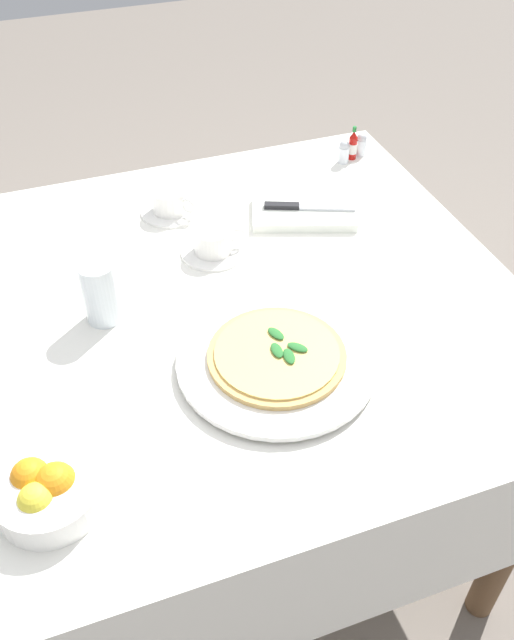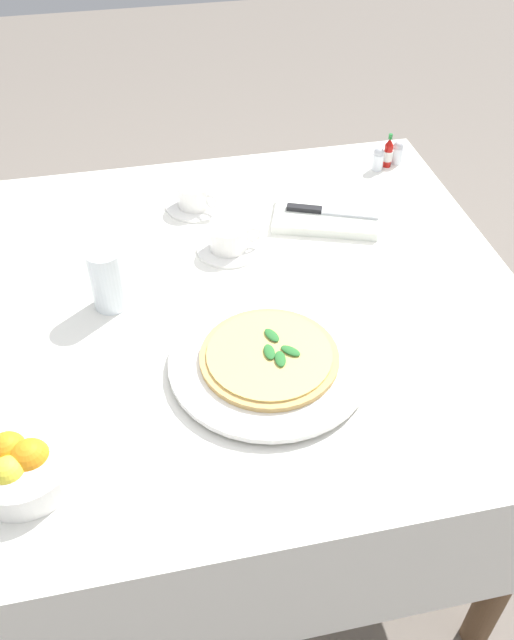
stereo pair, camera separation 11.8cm
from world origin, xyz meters
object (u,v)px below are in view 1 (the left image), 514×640
(napkin_folded, at_px, (304,212))
(salt_shaker, at_px, (361,145))
(pizza_plate, at_px, (276,361))
(pizza, at_px, (277,355))
(dinner_knife, at_px, (305,207))
(coffee_cup_far_right, at_px, (213,242))
(citrus_bowl, at_px, (47,491))
(pepper_shaker, at_px, (344,153))
(water_glass_center_back, at_px, (101,295))
(hot_sauce_bottle, at_px, (353,146))
(coffee_cup_near_left, at_px, (170,203))

(napkin_folded, xyz_separation_m, salt_shaker, (0.24, 0.20, 0.02))
(pizza_plate, relative_size, pizza, 1.45)
(dinner_knife, relative_size, salt_shaker, 3.34)
(coffee_cup_far_right, xyz_separation_m, napkin_folded, (0.22, 0.06, -0.02))
(citrus_bowl, relative_size, pepper_shaker, 2.67)
(napkin_folded, bearing_deg, pizza_plate, -99.05)
(water_glass_center_back, bearing_deg, hot_sauce_bottle, 29.26)
(coffee_cup_near_left, relative_size, water_glass_center_back, 1.09)
(napkin_folded, xyz_separation_m, citrus_bowl, (-0.60, -0.54, 0.02))
(pizza, xyz_separation_m, dinner_knife, (0.22, 0.40, -0.00))
(napkin_folded, distance_m, citrus_bowl, 0.81)
(coffee_cup_near_left, relative_size, hot_sauce_bottle, 1.57)
(pizza, height_order, coffee_cup_far_right, coffee_cup_far_right)
(pizza, bearing_deg, pepper_shaker, 55.83)
(coffee_cup_near_left, distance_m, citrus_bowl, 0.73)
(dinner_knife, xyz_separation_m, hot_sauce_bottle, (0.21, 0.19, 0.01))
(pizza_plate, distance_m, pepper_shaker, 0.70)
(water_glass_center_back, distance_m, hot_sauce_bottle, 0.77)
(coffee_cup_near_left, relative_size, pepper_shaker, 2.31)
(pizza_plate, relative_size, citrus_bowl, 2.23)
(hot_sauce_bottle, xyz_separation_m, pepper_shaker, (-0.03, -0.01, -0.01))
(salt_shaker, bearing_deg, dinner_knife, -138.76)
(napkin_folded, distance_m, salt_shaker, 0.31)
(citrus_bowl, distance_m, salt_shaker, 1.12)
(pizza, bearing_deg, pizza_plate, -167.44)
(pizza_plate, relative_size, coffee_cup_far_right, 2.53)
(pizza, distance_m, dinner_knife, 0.45)
(pizza, xyz_separation_m, coffee_cup_near_left, (-0.05, 0.51, 0.00))
(coffee_cup_near_left, bearing_deg, salt_shaker, 10.49)
(pizza_plate, bearing_deg, pizza, 12.56)
(coffee_cup_near_left, distance_m, napkin_folded, 0.29)
(pepper_shaker, bearing_deg, napkin_folded, -134.44)
(water_glass_center_back, distance_m, napkin_folded, 0.50)
(citrus_bowl, bearing_deg, coffee_cup_far_right, 51.33)
(pizza_plate, height_order, water_glass_center_back, water_glass_center_back)
(coffee_cup_near_left, bearing_deg, pizza, -84.23)
(pizza_plate, bearing_deg, salt_shaker, 53.14)
(coffee_cup_near_left, height_order, water_glass_center_back, water_glass_center_back)
(salt_shaker, bearing_deg, pepper_shaker, -160.35)
(pizza_plate, relative_size, water_glass_center_back, 2.80)
(pizza_plate, xyz_separation_m, napkin_folded, (0.22, 0.40, -0.00))
(pizza_plate, relative_size, coffee_cup_near_left, 2.58)
(napkin_folded, distance_m, hot_sauce_bottle, 0.28)
(coffee_cup_far_right, relative_size, citrus_bowl, 0.88)
(coffee_cup_far_right, xyz_separation_m, hot_sauce_bottle, (0.43, 0.25, 0.01))
(water_glass_center_back, bearing_deg, pepper_shaker, 29.64)
(pizza_plate, distance_m, coffee_cup_far_right, 0.34)
(napkin_folded, relative_size, salt_shaker, 4.46)
(water_glass_center_back, height_order, dinner_knife, water_glass_center_back)
(coffee_cup_far_right, height_order, citrus_bowl, citrus_bowl)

